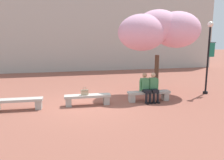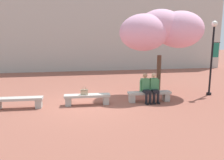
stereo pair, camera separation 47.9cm
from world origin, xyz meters
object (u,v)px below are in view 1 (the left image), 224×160
object	(u,v)px
person_seated_left	(145,86)
handbag	(85,92)
cherry_tree_main	(159,30)
lamp_post_with_banner	(209,51)
stone_bench_near_west	(88,98)
stone_bench_center	(149,94)
person_seated_right	(154,86)
stone_bench_west_end	(17,102)

from	to	relation	value
person_seated_left	handbag	distance (m)	2.70
cherry_tree_main	lamp_post_with_banner	size ratio (longest dim) A/B	1.16
person_seated_left	stone_bench_near_west	bearing A→B (deg)	178.81
stone_bench_near_west	lamp_post_with_banner	size ratio (longest dim) A/B	0.54
stone_bench_near_west	person_seated_left	size ratio (longest dim) A/B	1.51
stone_bench_center	handbag	bearing A→B (deg)	-179.90
lamp_post_with_banner	person_seated_right	bearing A→B (deg)	-168.52
stone_bench_center	cherry_tree_main	xyz separation A→B (m)	(1.00, 1.28, 2.90)
stone_bench_near_west	person_seated_left	world-z (taller)	person_seated_left
stone_bench_center	person_seated_right	xyz separation A→B (m)	(0.20, -0.05, 0.39)
person_seated_right	handbag	size ratio (longest dim) A/B	3.81
stone_bench_near_west	person_seated_left	bearing A→B (deg)	-1.19
lamp_post_with_banner	person_seated_left	bearing A→B (deg)	-169.75
stone_bench_west_end	lamp_post_with_banner	world-z (taller)	lamp_post_with_banner
stone_bench_center	person_seated_right	distance (m)	0.44
cherry_tree_main	stone_bench_near_west	bearing A→B (deg)	-161.29
stone_bench_near_west	person_seated_right	xyz separation A→B (m)	(2.97, -0.05, 0.39)
handbag	stone_bench_west_end	bearing A→B (deg)	179.89
lamp_post_with_banner	handbag	bearing A→B (deg)	-174.53
stone_bench_west_end	cherry_tree_main	xyz separation A→B (m)	(6.54, 1.28, 2.90)
stone_bench_center	lamp_post_with_banner	world-z (taller)	lamp_post_with_banner
lamp_post_with_banner	stone_bench_west_end	bearing A→B (deg)	-176.18
person_seated_right	lamp_post_with_banner	xyz separation A→B (m)	(3.20, 0.65, 1.49)
stone_bench_near_west	handbag	distance (m)	0.30
person_seated_left	stone_bench_center	bearing A→B (deg)	15.13
stone_bench_west_end	person_seated_right	bearing A→B (deg)	-0.53
person_seated_left	cherry_tree_main	size ratio (longest dim) A/B	0.31
stone_bench_near_west	lamp_post_with_banner	world-z (taller)	lamp_post_with_banner
person_seated_left	person_seated_right	distance (m)	0.40
stone_bench_near_west	person_seated_right	size ratio (longest dim) A/B	1.51
cherry_tree_main	lamp_post_with_banner	world-z (taller)	cherry_tree_main
stone_bench_center	cherry_tree_main	distance (m)	3.32
stone_bench_center	lamp_post_with_banner	size ratio (longest dim) A/B	0.54
stone_bench_near_west	lamp_post_with_banner	bearing A→B (deg)	5.53
stone_bench_center	cherry_tree_main	bearing A→B (deg)	52.03
stone_bench_near_west	person_seated_left	xyz separation A→B (m)	(2.57, -0.05, 0.39)
handbag	lamp_post_with_banner	distance (m)	6.52
stone_bench_center	handbag	world-z (taller)	handbag
handbag	cherry_tree_main	world-z (taller)	cherry_tree_main
stone_bench_center	stone_bench_west_end	bearing A→B (deg)	180.00
stone_bench_near_west	stone_bench_center	xyz separation A→B (m)	(2.77, 0.00, 0.00)
person_seated_right	cherry_tree_main	distance (m)	2.95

